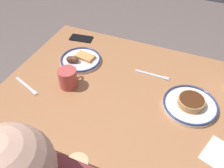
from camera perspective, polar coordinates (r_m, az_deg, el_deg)
name	(u,v)px	position (r m, az deg, el deg)	size (l,w,h in m)	color
ground_plane	(122,163)	(1.85, 2.28, -17.96)	(6.00, 6.00, 0.00)	#6A5C57
dining_table	(125,103)	(1.32, 3.04, -4.57)	(1.24, 0.88, 0.74)	#A86F46
plate_near_main	(190,104)	(1.21, 17.84, -4.47)	(0.26, 0.26, 0.05)	silver
plate_center_pancakes	(80,60)	(1.42, -7.51, 5.70)	(0.23, 0.23, 0.05)	white
coffee_mug	(68,78)	(1.25, -10.23, 1.47)	(0.09, 0.13, 0.10)	#BF4C47
cell_phone	(81,38)	(1.63, -7.22, 10.55)	(0.14, 0.07, 0.01)	black
paper_napkin	(224,157)	(1.10, 24.62, -15.28)	(0.15, 0.14, 0.00)	white
fork_near	(153,75)	(1.34, 9.49, 2.12)	(0.19, 0.02, 0.01)	silver
fork_far	(27,86)	(1.34, -19.34, -0.45)	(0.18, 0.08, 0.01)	silver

